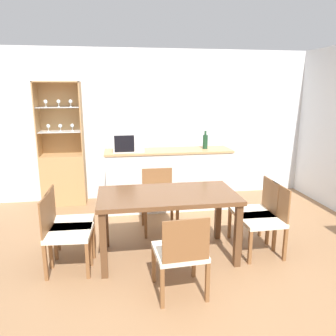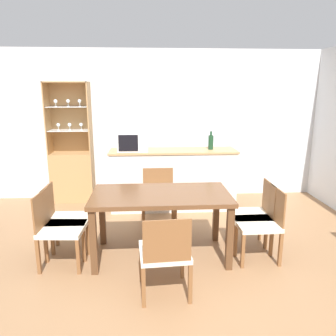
{
  "view_description": "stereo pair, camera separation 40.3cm",
  "coord_description": "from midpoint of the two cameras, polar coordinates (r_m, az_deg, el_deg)",
  "views": [
    {
      "loc": [
        -0.84,
        -3.06,
        1.89
      ],
      "look_at": [
        -0.16,
        1.16,
        0.86
      ],
      "focal_mm": 35.0,
      "sensor_mm": 36.0,
      "label": 1
    },
    {
      "loc": [
        -0.44,
        -3.11,
        1.89
      ],
      "look_at": [
        -0.16,
        1.16,
        0.86
      ],
      "focal_mm": 35.0,
      "sensor_mm": 36.0,
      "label": 2
    }
  ],
  "objects": [
    {
      "name": "kitchen_counter",
      "position": [
        5.26,
        -2.14,
        -1.97
      ],
      "size": [
        1.99,
        0.54,
        0.96
      ],
      "color": "silver",
      "rests_on": "ground_plane"
    },
    {
      "name": "dining_chair_side_left_near",
      "position": [
        3.73,
        -20.57,
        -10.44
      ],
      "size": [
        0.49,
        0.49,
        0.82
      ],
      "rotation": [
        0.0,
        0.0,
        -1.64
      ],
      "color": "beige",
      "rests_on": "ground_plane"
    },
    {
      "name": "microwave",
      "position": [
        5.08,
        -9.23,
        4.5
      ],
      "size": [
        0.46,
        0.35,
        0.29
      ],
      "color": "silver",
      "rests_on": "kitchen_counter"
    },
    {
      "name": "dining_chair_side_left_far",
      "position": [
        3.95,
        -19.89,
        -9.03
      ],
      "size": [
        0.47,
        0.47,
        0.82
      ],
      "rotation": [
        0.0,
        0.0,
        -1.59
      ],
      "color": "beige",
      "rests_on": "ground_plane"
    },
    {
      "name": "ground_plane",
      "position": [
        3.67,
        2.32,
        -17.39
      ],
      "size": [
        18.0,
        18.0,
        0.0
      ],
      "primitive_type": "plane",
      "color": "#936B47"
    },
    {
      "name": "wine_bottle",
      "position": [
        5.24,
        4.32,
        4.62
      ],
      "size": [
        0.08,
        0.08,
        0.29
      ],
      "color": "#193D23",
      "rests_on": "kitchen_counter"
    },
    {
      "name": "wall_back",
      "position": [
        5.78,
        -2.73,
        7.46
      ],
      "size": [
        6.8,
        0.06,
        2.55
      ],
      "color": "silver",
      "rests_on": "ground_plane"
    },
    {
      "name": "display_cabinet",
      "position": [
        5.77,
        -19.67,
        -0.25
      ],
      "size": [
        0.7,
        0.35,
        2.01
      ],
      "color": "tan",
      "rests_on": "ground_plane"
    },
    {
      "name": "dining_chair_side_right_far",
      "position": [
        4.13,
        12.32,
        -7.47
      ],
      "size": [
        0.47,
        0.47,
        0.82
      ],
      "rotation": [
        0.0,
        0.0,
        1.54
      ],
      "color": "beige",
      "rests_on": "ground_plane"
    },
    {
      "name": "dining_table",
      "position": [
        3.69,
        -3.23,
        -5.89
      ],
      "size": [
        1.54,
        0.82,
        0.76
      ],
      "color": "brown",
      "rests_on": "ground_plane"
    },
    {
      "name": "dining_chair_head_far",
      "position": [
        4.47,
        -4.19,
        -5.55
      ],
      "size": [
        0.46,
        0.46,
        0.82
      ],
      "rotation": [
        0.0,
        0.0,
        3.15
      ],
      "color": "beige",
      "rests_on": "ground_plane"
    },
    {
      "name": "dining_chair_head_near",
      "position": [
        3.1,
        -1.63,
        -14.6
      ],
      "size": [
        0.49,
        0.49,
        0.82
      ],
      "rotation": [
        0.0,
        0.0,
        0.06
      ],
      "color": "beige",
      "rests_on": "ground_plane"
    },
    {
      "name": "dining_chair_side_right_near",
      "position": [
        3.92,
        13.61,
        -8.7
      ],
      "size": [
        0.47,
        0.47,
        0.82
      ],
      "rotation": [
        0.0,
        0.0,
        1.59
      ],
      "color": "beige",
      "rests_on": "ground_plane"
    }
  ]
}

